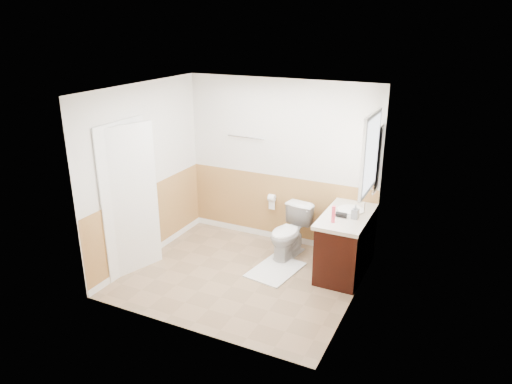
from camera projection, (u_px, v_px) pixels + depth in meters
The scene contains 32 objects.
floor at pixel (241, 276), 6.40m from camera, with size 3.00×3.00×0.00m, color #8C7051.
ceiling at pixel (239, 90), 5.54m from camera, with size 3.00×3.00×0.00m, color white.
wall_back at pixel (280, 163), 7.07m from camera, with size 3.00×3.00×0.00m, color silver.
wall_front at pixel (182, 228), 4.87m from camera, with size 3.00×3.00×0.00m, color silver.
wall_left at pixel (145, 174), 6.58m from camera, with size 3.00×3.00×0.00m, color silver.
wall_right at pixel (357, 209), 5.36m from camera, with size 3.00×3.00×0.00m, color silver.
wainscot_back at pixel (279, 210), 7.32m from camera, with size 3.00×3.00×0.00m, color #B68948.
wainscot_front at pixel (187, 290), 5.14m from camera, with size 3.00×3.00×0.00m, color #B68948.
wainscot_left at pixel (150, 223), 6.83m from camera, with size 2.60×2.60×0.00m, color #B68948.
wainscot_right at pixel (352, 267), 5.62m from camera, with size 2.60×2.60×0.00m, color #B68948.
toilet at pixel (289, 232), 6.83m from camera, with size 0.42×0.74×0.75m, color white.
bath_mat at pixel (275, 270), 6.54m from camera, with size 0.55×0.80×0.02m, color silver.
vanity_cabinet at pixel (345, 245), 6.39m from camera, with size 0.55×1.10×0.80m, color black.
vanity_knob_left at pixel (322, 234), 6.38m from camera, with size 0.03×0.03×0.03m, color white.
vanity_knob_right at pixel (327, 228), 6.55m from camera, with size 0.03×0.03×0.03m, color silver.
countertop at pixel (347, 216), 6.25m from camera, with size 0.60×1.15×0.05m, color silver.
sink_basin at pixel (351, 210), 6.36m from camera, with size 0.36×0.36×0.02m, color white.
faucet at pixel (364, 208), 6.27m from camera, with size 0.02×0.02×0.14m, color silver.
lotion_bottle at pixel (333, 214), 5.96m from camera, with size 0.05×0.05×0.22m, color #F03E58.
soap_dispenser at pixel (355, 212), 6.08m from camera, with size 0.09×0.09×0.19m, color gray.
hair_dryer_body at pixel (341, 215), 6.14m from camera, with size 0.07×0.07×0.14m, color black.
hair_dryer_handle at pixel (340, 215), 6.19m from camera, with size 0.03×0.03×0.07m, color black.
mirror_panel at pixel (378, 159), 6.20m from camera, with size 0.02×0.35×0.90m, color silver.
window_frame at pixel (370, 154), 5.70m from camera, with size 0.04×0.80×1.00m, color white.
window_glass at pixel (372, 154), 5.69m from camera, with size 0.01×0.70×0.90m, color white.
door at pixel (131, 201), 6.24m from camera, with size 0.05×0.80×2.04m, color white.
door_frame at pixel (126, 199), 6.27m from camera, with size 0.02×0.92×2.10m, color white.
door_knob at pixel (151, 198), 6.52m from camera, with size 0.06×0.06×0.06m, color silver.
towel_bar at pixel (246, 137), 7.13m from camera, with size 0.02×0.02×0.62m, color silver.
tp_holder_bar at pixel (272, 198), 7.24m from camera, with size 0.02×0.02×0.14m, color silver.
tp_roll at pixel (272, 198), 7.24m from camera, with size 0.11×0.11×0.10m, color white.
tp_sheet at pixel (272, 204), 7.28m from camera, with size 0.10×0.01×0.16m, color white.
Camera 1 is at (2.61, -4.98, 3.28)m, focal length 33.14 mm.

